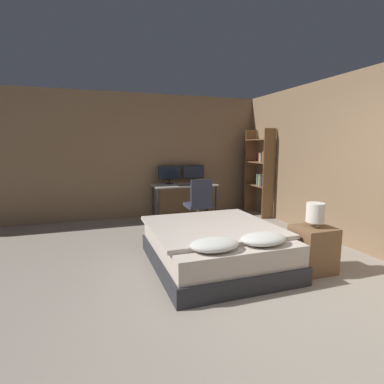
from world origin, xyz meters
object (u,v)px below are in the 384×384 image
object	(u,v)px
nightstand	(313,249)
office_chair	(199,207)
desk	(184,189)
monitor_left	(169,173)
computer_mouse	(200,184)
bedside_lamp	(315,213)
bed	(215,246)
bookshelf	(261,170)
keyboard	(187,185)
monitor_right	(193,173)

from	to	relation	value
nightstand	office_chair	world-z (taller)	office_chair
desk	office_chair	xyz separation A→B (m)	(0.04, -0.80, -0.27)
monitor_left	computer_mouse	world-z (taller)	monitor_left
bedside_lamp	monitor_left	distance (m)	3.66
bed	monitor_left	world-z (taller)	monitor_left
desk	bookshelf	bearing A→B (deg)	-13.80
monitor_left	computer_mouse	size ratio (longest dim) A/B	7.25
monitor_left	office_chair	size ratio (longest dim) A/B	0.54
nightstand	keyboard	size ratio (longest dim) A/B	1.45
bedside_lamp	computer_mouse	world-z (taller)	bedside_lamp
nightstand	desk	world-z (taller)	desk
bed	keyboard	size ratio (longest dim) A/B	4.76
bedside_lamp	monitor_right	world-z (taller)	monitor_right
bedside_lamp	monitor_left	world-z (taller)	monitor_left
desk	office_chair	size ratio (longest dim) A/B	1.48
bedside_lamp	bookshelf	size ratio (longest dim) A/B	0.16
keyboard	office_chair	distance (m)	0.70
nightstand	bookshelf	xyz separation A→B (m)	(1.02, 2.90, 0.76)
bedside_lamp	keyboard	xyz separation A→B (m)	(-0.66, 3.11, -0.02)
nightstand	monitor_left	size ratio (longest dim) A/B	1.15
nightstand	bedside_lamp	xyz separation A→B (m)	(0.00, 0.00, 0.47)
nightstand	monitor_left	world-z (taller)	monitor_left
computer_mouse	desk	bearing A→B (deg)	144.26
monitor_left	bed	bearing A→B (deg)	-93.01
bedside_lamp	office_chair	xyz separation A→B (m)	(-0.62, 2.52, -0.39)
monitor_right	office_chair	xyz separation A→B (m)	(-0.24, -1.02, -0.60)
bed	nightstand	world-z (taller)	bed
bedside_lamp	desk	distance (m)	3.39
office_chair	bookshelf	distance (m)	1.82
desk	monitor_right	world-z (taller)	monitor_right
bed	nightstand	size ratio (longest dim) A/B	3.27
bookshelf	bed	bearing A→B (deg)	-132.54
bedside_lamp	monitor_right	xyz separation A→B (m)	(-0.37, 3.53, 0.21)
nightstand	desk	size ratio (longest dim) A/B	0.41
bed	keyboard	world-z (taller)	keyboard
bedside_lamp	monitor_left	size ratio (longest dim) A/B	0.60
monitor_left	computer_mouse	distance (m)	0.74
bed	office_chair	bearing A→B (deg)	75.93
bedside_lamp	computer_mouse	xyz separation A→B (m)	(-0.37, 3.11, -0.01)
nightstand	bookshelf	world-z (taller)	bookshelf
bed	monitor_left	bearing A→B (deg)	86.99
nightstand	computer_mouse	distance (m)	3.17
bed	desk	world-z (taller)	desk
office_chair	desk	bearing A→B (deg)	93.00
nightstand	computer_mouse	xyz separation A→B (m)	(-0.37, 3.11, 0.46)
keyboard	computer_mouse	xyz separation A→B (m)	(0.29, 0.00, 0.01)
office_chair	bedside_lamp	bearing A→B (deg)	-76.21
bed	bookshelf	world-z (taller)	bookshelf
desk	monitor_right	size ratio (longest dim) A/B	2.76
bed	keyboard	bearing A→B (deg)	80.09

